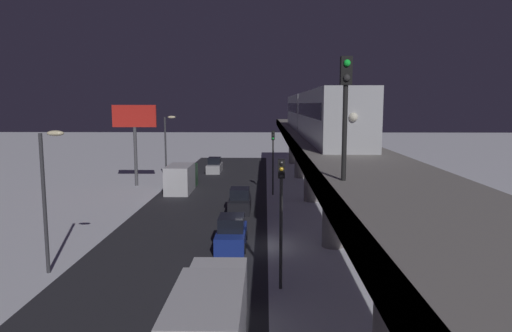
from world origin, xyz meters
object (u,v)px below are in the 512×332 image
Objects in this scene: sedan_blue at (231,234)px; sedan_silver at (215,166)px; subway_train at (314,112)px; commercial_billboard at (135,124)px; traffic_light_mid at (273,153)px; delivery_van at (182,178)px; sedan_black at (240,202)px; box_truck at (210,322)px; rail_signal at (346,97)px; traffic_light_near at (281,205)px.

sedan_blue is 1.00× the size of sedan_silver.
commercial_billboard is (18.60, -9.28, -1.45)m from subway_train.
delivery_van is at bearing -13.21° from traffic_light_mid.
subway_train is 8.17× the size of sedan_silver.
subway_train is 5.76× the size of traffic_light_mid.
sedan_blue and sedan_silver have the same top height.
commercial_billboard is at bearing 135.03° from sedan_black.
box_truck is (6.25, 25.78, -6.93)m from subway_train.
box_truck is (4.50, -0.41, -7.88)m from rail_signal.
sedan_silver is at bearing -83.98° from box_truck.
rail_signal is 0.45× the size of commercial_billboard.
subway_train is 5.76× the size of traffic_light_near.
rail_signal is at bearing 101.45° from sedan_silver.
rail_signal is at bearing 86.19° from subway_train.
sedan_black is 0.46× the size of commercial_billboard.
box_truck is at bearing -89.12° from sedan_blue.
delivery_van is 10.17m from traffic_light_mid.
subway_train is at bearing 63.07° from sedan_blue.
sedan_silver is at bearing -125.80° from commercial_billboard.
traffic_light_near reaches higher than box_truck.
box_truck reaches higher than sedan_black.
traffic_light_near is at bearing 100.83° from sedan_silver.
sedan_black is at bearing 90.00° from sedan_blue.
sedan_silver is at bearing -64.17° from traffic_light_mid.
subway_train is 8.15× the size of sedan_blue.
sedan_black is at bearing 67.83° from traffic_light_mid.
box_truck is at bearing 76.38° from subway_train.
sedan_silver is 0.51× the size of commercial_billboard.
box_truck and delivery_van have the same top height.
box_truck is (-0.20, 13.09, 0.56)m from sedan_blue.
traffic_light_mid reaches higher than sedan_black.
sedan_black is 22.93m from box_truck.
delivery_van is at bearing -70.92° from rail_signal.
sedan_silver is 0.61× the size of box_truck.
sedan_blue is at bearing 63.07° from subway_train.
sedan_silver is (4.60, -22.61, -0.00)m from sedan_black.
sedan_blue is at bearing -90.00° from sedan_black.
commercial_billboard reaches higher than sedan_black.
traffic_light_near reaches higher than sedan_black.
box_truck is at bearing -5.17° from rail_signal.
traffic_light_mid reaches higher than sedan_silver.
subway_train reaches higher than sedan_black.
rail_signal is at bearing 174.83° from box_truck.
sedan_black is at bearing -78.60° from rail_signal.
subway_train is at bearing 129.78° from traffic_light_mid.
rail_signal is 0.89× the size of sedan_silver.
sedan_silver is (11.05, -19.75, -7.48)m from subway_train.
traffic_light_near is at bearing 110.11° from delivery_van.
traffic_light_mid is at bearing -86.61° from rail_signal.
sedan_black is 0.56× the size of delivery_van.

